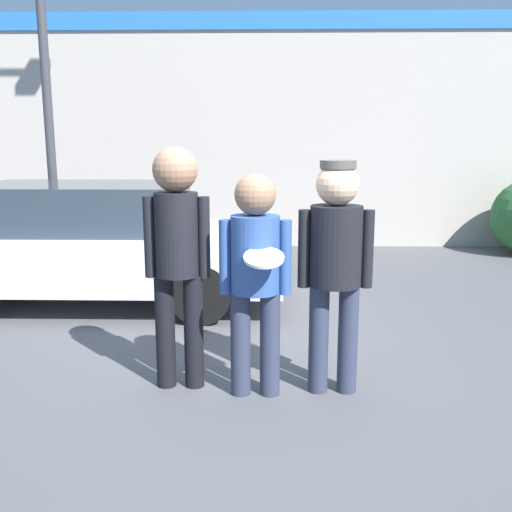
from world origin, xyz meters
TOP-DOWN VIEW (x-y plane):
  - ground_plane at (0.00, 0.00)m, footprint 56.00×56.00m
  - storefront_building at (0.00, 6.12)m, footprint 24.00×0.22m
  - person_left at (-0.50, -0.14)m, footprint 0.50×0.33m
  - person_middle_with_frisbee at (0.09, -0.27)m, footprint 0.53×0.57m
  - person_right at (0.68, -0.21)m, footprint 0.55×0.38m
  - parked_car_near at (-1.94, 2.26)m, footprint 4.52×1.88m

SIDE VIEW (x-z plane):
  - ground_plane at x=0.00m, z-range 0.00..0.00m
  - parked_car_near at x=-1.94m, z-range 0.01..1.41m
  - person_middle_with_frisbee at x=0.09m, z-range 0.16..1.82m
  - person_right at x=0.68m, z-range 0.19..1.94m
  - person_left at x=-0.50m, z-range 0.19..2.04m
  - storefront_building at x=0.00m, z-range 0.03..4.10m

